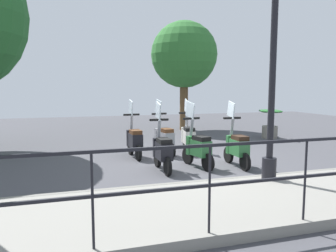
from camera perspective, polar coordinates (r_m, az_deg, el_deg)
ground_plane at (r=8.33m, az=3.71°, el=-6.20°), size 28.00×28.00×0.00m
promenade_walkway at (r=5.58m, az=15.46°, el=-12.17°), size 2.20×20.00×0.15m
fence_railing at (r=4.55m, az=22.88°, el=-6.01°), size 0.04×16.03×1.07m
lamp_post_near at (r=6.31m, az=17.69°, el=7.02°), size 0.26×0.90×4.03m
tree_distant at (r=14.47m, az=2.83°, el=12.22°), size 2.86×2.86×4.71m
potted_palm at (r=12.65m, az=17.32°, el=-0.02°), size 1.06×0.66×1.05m
scooter_near_0 at (r=7.87m, az=11.89°, el=-3.51°), size 1.23×0.44×1.54m
scooter_near_1 at (r=7.65m, az=5.20°, el=-3.68°), size 1.22×0.50×1.54m
scooter_near_2 at (r=7.28m, az=-0.99°, el=-4.18°), size 1.23×0.44×1.54m
scooter_far_0 at (r=9.29m, az=3.52°, el=-1.82°), size 1.23×0.47×1.54m
scooter_far_1 at (r=8.99m, az=-0.74°, el=-2.09°), size 1.22×0.49×1.54m
scooter_far_2 at (r=8.73m, az=-5.89°, el=-2.39°), size 1.23×0.44×1.54m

